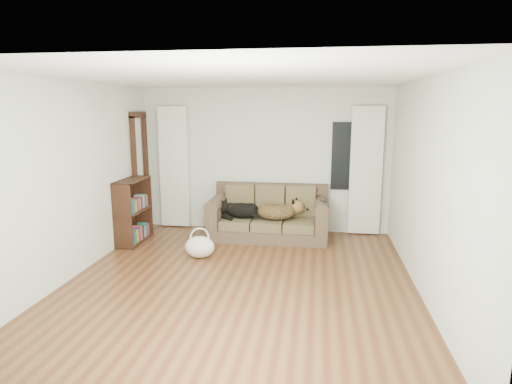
# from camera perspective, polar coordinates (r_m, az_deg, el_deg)

# --- Properties ---
(floor) EXTENTS (5.00, 5.00, 0.00)m
(floor) POSITION_cam_1_polar(r_m,az_deg,el_deg) (5.75, -2.11, -11.80)
(floor) COLOR #4B2914
(floor) RESTS_ON ground
(ceiling) EXTENTS (5.00, 5.00, 0.00)m
(ceiling) POSITION_cam_1_polar(r_m,az_deg,el_deg) (5.31, -2.32, 15.01)
(ceiling) COLOR white
(ceiling) RESTS_ON ground
(wall_back) EXTENTS (4.50, 0.04, 2.60)m
(wall_back) POSITION_cam_1_polar(r_m,az_deg,el_deg) (7.82, 1.16, 4.25)
(wall_back) COLOR beige
(wall_back) RESTS_ON ground
(wall_left) EXTENTS (0.04, 5.00, 2.60)m
(wall_left) POSITION_cam_1_polar(r_m,az_deg,el_deg) (6.20, -23.13, 1.51)
(wall_left) COLOR beige
(wall_left) RESTS_ON ground
(wall_right) EXTENTS (0.04, 5.00, 2.60)m
(wall_right) POSITION_cam_1_polar(r_m,az_deg,el_deg) (5.44, 21.79, 0.37)
(wall_right) COLOR beige
(wall_right) RESTS_ON ground
(curtain_left) EXTENTS (0.55, 0.08, 2.25)m
(curtain_left) POSITION_cam_1_polar(r_m,az_deg,el_deg) (8.15, -10.87, 3.27)
(curtain_left) COLOR white
(curtain_left) RESTS_ON ground
(curtain_right) EXTENTS (0.55, 0.08, 2.25)m
(curtain_right) POSITION_cam_1_polar(r_m,az_deg,el_deg) (7.74, 14.43, 2.71)
(curtain_right) COLOR white
(curtain_right) RESTS_ON ground
(window_pane) EXTENTS (0.50, 0.03, 1.20)m
(window_pane) POSITION_cam_1_polar(r_m,az_deg,el_deg) (7.73, 11.89, 4.68)
(window_pane) COLOR black
(window_pane) RESTS_ON wall_back
(door_casing) EXTENTS (0.07, 0.60, 2.10)m
(door_casing) POSITION_cam_1_polar(r_m,az_deg,el_deg) (8.01, -15.09, 2.22)
(door_casing) COLOR black
(door_casing) RESTS_ON ground
(sofa) EXTENTS (2.03, 0.88, 0.83)m
(sofa) POSITION_cam_1_polar(r_m,az_deg,el_deg) (7.45, 1.68, -2.76)
(sofa) COLOR #453727
(sofa) RESTS_ON floor
(dog_black_lab) EXTENTS (0.70, 0.56, 0.26)m
(dog_black_lab) POSITION_cam_1_polar(r_m,az_deg,el_deg) (7.50, -2.22, -2.43)
(dog_black_lab) COLOR black
(dog_black_lab) RESTS_ON sofa
(dog_shepherd) EXTENTS (0.70, 0.51, 0.30)m
(dog_shepherd) POSITION_cam_1_polar(r_m,az_deg,el_deg) (7.38, 2.98, -2.58)
(dog_shepherd) COLOR black
(dog_shepherd) RESTS_ON sofa
(tv_remote) EXTENTS (0.11, 0.17, 0.02)m
(tv_remote) POSITION_cam_1_polar(r_m,az_deg,el_deg) (7.15, 9.00, -1.17)
(tv_remote) COLOR black
(tv_remote) RESTS_ON sofa
(tote_bag) EXTENTS (0.53, 0.45, 0.33)m
(tote_bag) POSITION_cam_1_polar(r_m,az_deg,el_deg) (6.61, -7.51, -7.30)
(tote_bag) COLOR silver
(tote_bag) RESTS_ON floor
(bookshelf) EXTENTS (0.37, 0.88, 1.08)m
(bookshelf) POSITION_cam_1_polar(r_m,az_deg,el_deg) (7.50, -16.03, -2.71)
(bookshelf) COLOR black
(bookshelf) RESTS_ON floor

